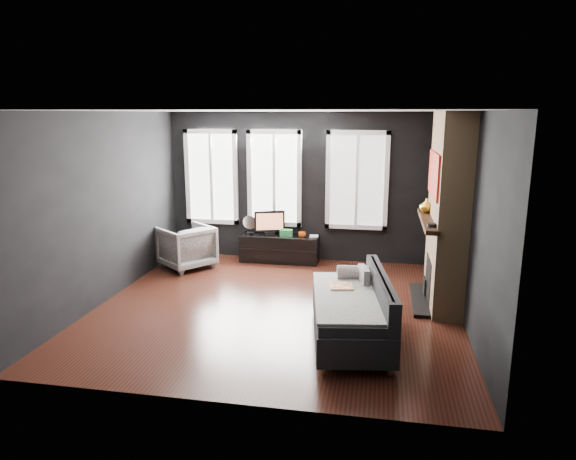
% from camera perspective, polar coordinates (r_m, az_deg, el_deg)
% --- Properties ---
extents(floor, '(5.00, 5.00, 0.00)m').
position_cam_1_polar(floor, '(7.32, -1.21, -8.52)').
color(floor, black).
rests_on(floor, ground).
extents(ceiling, '(5.00, 5.00, 0.00)m').
position_cam_1_polar(ceiling, '(6.82, -1.32, 13.11)').
color(ceiling, white).
rests_on(ceiling, ground).
extents(wall_back, '(5.00, 0.02, 2.70)m').
position_cam_1_polar(wall_back, '(9.37, 1.83, 4.77)').
color(wall_back, black).
rests_on(wall_back, ground).
extents(wall_left, '(0.02, 5.00, 2.70)m').
position_cam_1_polar(wall_left, '(7.83, -19.49, 2.42)').
color(wall_left, black).
rests_on(wall_left, ground).
extents(wall_right, '(0.02, 5.00, 2.70)m').
position_cam_1_polar(wall_right, '(6.90, 19.54, 1.08)').
color(wall_right, black).
rests_on(wall_right, ground).
extents(windows, '(4.00, 0.16, 1.76)m').
position_cam_1_polar(windows, '(9.32, -0.95, 11.09)').
color(windows, white).
rests_on(windows, wall_back).
extents(fireplace, '(0.70, 1.62, 2.70)m').
position_cam_1_polar(fireplace, '(7.45, 17.32, 2.07)').
color(fireplace, '#93724C').
rests_on(fireplace, floor).
extents(sofa, '(1.22, 2.02, 0.81)m').
position_cam_1_polar(sofa, '(6.23, 6.94, -8.55)').
color(sofa, '#272629').
rests_on(sofa, floor).
extents(stripe_pillow, '(0.17, 0.35, 0.34)m').
position_cam_1_polar(stripe_pillow, '(6.64, 8.40, -5.55)').
color(stripe_pillow, gray).
rests_on(stripe_pillow, sofa).
extents(armchair, '(1.09, 1.10, 0.83)m').
position_cam_1_polar(armchair, '(9.18, -11.23, -1.60)').
color(armchair, silver).
rests_on(armchair, floor).
extents(media_console, '(1.43, 0.46, 0.49)m').
position_cam_1_polar(media_console, '(9.41, -0.95, -2.05)').
color(media_console, black).
rests_on(media_console, floor).
extents(monitor, '(0.57, 0.29, 0.50)m').
position_cam_1_polar(monitor, '(9.35, -2.07, 0.97)').
color(monitor, black).
rests_on(monitor, media_console).
extents(desk_fan, '(0.28, 0.28, 0.36)m').
position_cam_1_polar(desk_fan, '(9.45, -4.26, 0.63)').
color(desk_fan, gray).
rests_on(desk_fan, media_console).
extents(mug, '(0.16, 0.14, 0.13)m').
position_cam_1_polar(mug, '(9.20, 1.56, -0.41)').
color(mug, '#D7480A').
rests_on(mug, media_console).
extents(book, '(0.15, 0.03, 0.21)m').
position_cam_1_polar(book, '(9.24, 2.44, -0.12)').
color(book, '#B9B090').
rests_on(book, media_console).
extents(storage_box, '(0.22, 0.14, 0.12)m').
position_cam_1_polar(storage_box, '(9.29, -0.20, -0.31)').
color(storage_box, '#2B7E42').
rests_on(storage_box, media_console).
extents(mantel_vase, '(0.22, 0.23, 0.20)m').
position_cam_1_polar(mantel_vase, '(7.87, 15.14, 2.63)').
color(mantel_vase, gold).
rests_on(mantel_vase, fireplace).
extents(mantel_clock, '(0.17, 0.17, 0.04)m').
position_cam_1_polar(mantel_clock, '(6.91, 15.73, 0.53)').
color(mantel_clock, black).
rests_on(mantel_clock, fireplace).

